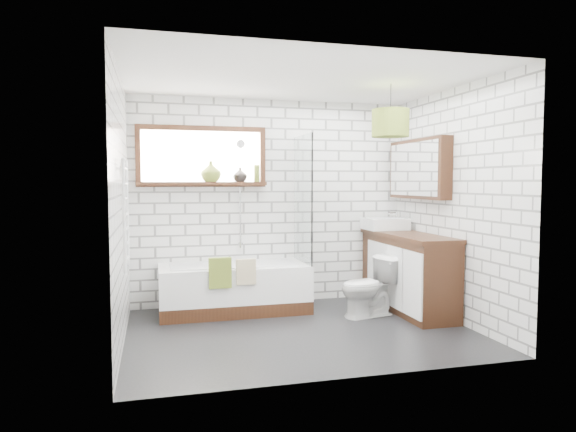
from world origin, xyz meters
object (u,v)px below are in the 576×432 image
object	(u,v)px
bathtub	(234,288)
toilet	(368,287)
pendant	(390,123)
vanity	(408,272)
basin	(385,224)

from	to	relation	value
bathtub	toilet	world-z (taller)	toilet
pendant	toilet	bearing A→B (deg)	99.27
bathtub	vanity	distance (m)	2.03
basin	bathtub	bearing A→B (deg)	-177.83
toilet	basin	bearing A→B (deg)	129.56
basin	toilet	bearing A→B (deg)	-127.43
vanity	basin	distance (m)	0.73
bathtub	toilet	distance (m)	1.53
vanity	pendant	xyz separation A→B (m)	(-0.49, -0.52, 1.65)
bathtub	toilet	xyz separation A→B (m)	(1.42, -0.57, 0.06)
bathtub	basin	size ratio (longest dim) A/B	3.43
bathtub	basin	world-z (taller)	basin
pendant	basin	bearing A→B (deg)	66.91
toilet	pendant	bearing A→B (deg)	-3.73
vanity	pendant	size ratio (longest dim) A/B	4.15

